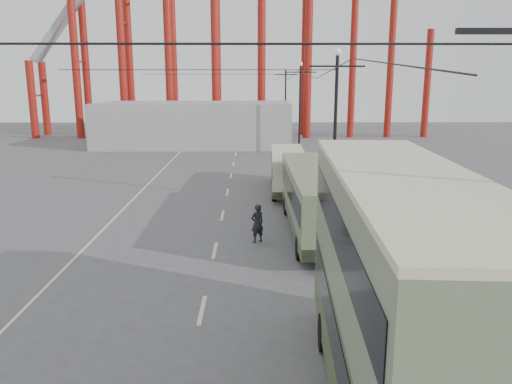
{
  "coord_description": "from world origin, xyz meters",
  "views": [
    {
      "loc": [
        0.67,
        -11.44,
        7.52
      ],
      "look_at": [
        0.85,
        8.68,
        3.0
      ],
      "focal_mm": 35.0,
      "sensor_mm": 36.0,
      "label": 1
    }
  ],
  "objects_px": {
    "double_decker_bus": "(397,288)",
    "pedestrian": "(257,223)",
    "single_decker_green": "(316,197)",
    "single_decker_cream": "(288,169)"
  },
  "relations": [
    {
      "from": "double_decker_bus",
      "to": "pedestrian",
      "type": "relative_size",
      "value": 5.86
    },
    {
      "from": "single_decker_green",
      "to": "double_decker_bus",
      "type": "bearing_deg",
      "value": -90.81
    },
    {
      "from": "single_decker_cream",
      "to": "pedestrian",
      "type": "bearing_deg",
      "value": -99.54
    },
    {
      "from": "single_decker_cream",
      "to": "pedestrian",
      "type": "height_order",
      "value": "single_decker_cream"
    },
    {
      "from": "double_decker_bus",
      "to": "single_decker_cream",
      "type": "xyz_separation_m",
      "value": [
        -0.59,
        23.82,
        -1.67
      ]
    },
    {
      "from": "double_decker_bus",
      "to": "pedestrian",
      "type": "bearing_deg",
      "value": 105.75
    },
    {
      "from": "single_decker_green",
      "to": "single_decker_cream",
      "type": "xyz_separation_m",
      "value": [
        -0.7,
        9.58,
        -0.28
      ]
    },
    {
      "from": "single_decker_cream",
      "to": "pedestrian",
      "type": "distance_m",
      "value": 11.28
    },
    {
      "from": "single_decker_cream",
      "to": "single_decker_green",
      "type": "bearing_deg",
      "value": -83.9
    },
    {
      "from": "double_decker_bus",
      "to": "single_decker_green",
      "type": "xyz_separation_m",
      "value": [
        0.11,
        14.24,
        -1.38
      ]
    }
  ]
}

